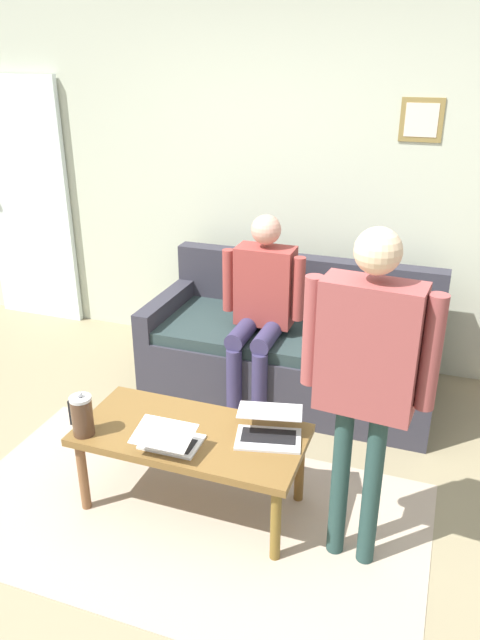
% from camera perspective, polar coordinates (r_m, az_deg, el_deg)
% --- Properties ---
extents(ground_plane, '(7.68, 7.68, 0.00)m').
position_cam_1_polar(ground_plane, '(3.22, -5.22, -19.35)').
color(ground_plane, gray).
extents(area_rug, '(2.43, 1.36, 0.01)m').
position_cam_1_polar(area_rug, '(3.31, -5.12, -17.78)').
color(area_rug, tan).
rests_on(area_rug, ground_plane).
extents(back_wall, '(7.04, 0.11, 2.70)m').
position_cam_1_polar(back_wall, '(4.51, 6.09, 12.87)').
color(back_wall, beige).
rests_on(back_wall, ground_plane).
extents(interior_door, '(0.82, 0.09, 2.05)m').
position_cam_1_polar(interior_door, '(5.56, -19.33, 10.33)').
color(interior_door, silver).
rests_on(interior_door, ground_plane).
extents(couch, '(1.94, 0.89, 0.88)m').
position_cam_1_polar(couch, '(4.24, 4.91, -2.79)').
color(couch, '#2F2E37').
rests_on(couch, ground_plane).
extents(coffee_table, '(1.15, 0.56, 0.45)m').
position_cam_1_polar(coffee_table, '(3.13, -4.62, -11.20)').
color(coffee_table, brown).
rests_on(coffee_table, ground_plane).
extents(laptop_left, '(0.29, 0.28, 0.13)m').
position_cam_1_polar(laptop_left, '(2.99, -6.69, -11.07)').
color(laptop_left, silver).
rests_on(laptop_left, coffee_table).
extents(laptop_center, '(0.38, 0.36, 0.12)m').
position_cam_1_polar(laptop_center, '(3.04, 2.74, -10.21)').
color(laptop_center, silver).
rests_on(laptop_center, coffee_table).
extents(french_press, '(0.13, 0.11, 0.24)m').
position_cam_1_polar(french_press, '(3.12, -14.63, -8.68)').
color(french_press, '#4C3323').
rests_on(french_press, coffee_table).
extents(person_standing, '(0.57, 0.21, 1.60)m').
position_cam_1_polar(person_standing, '(2.55, 11.89, -4.07)').
color(person_standing, '#233F3B').
rests_on(person_standing, ground_plane).
extents(person_seated, '(0.55, 0.51, 1.28)m').
position_cam_1_polar(person_seated, '(3.90, 2.00, 1.71)').
color(person_seated, '#332E51').
rests_on(person_seated, ground_plane).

